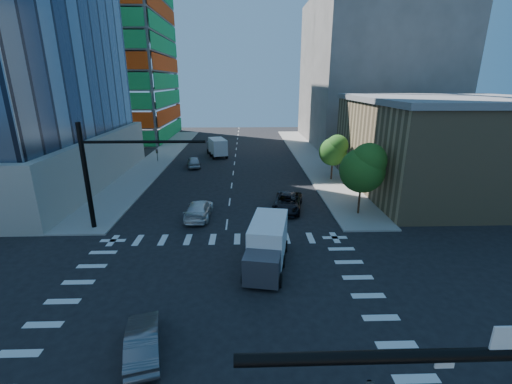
{
  "coord_description": "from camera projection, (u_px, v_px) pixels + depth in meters",
  "views": [
    {
      "loc": [
        1.74,
        -16.3,
        12.22
      ],
      "look_at": [
        2.5,
        8.0,
        4.33
      ],
      "focal_mm": 24.0,
      "sensor_mm": 36.0,
      "label": 1
    }
  ],
  "objects": [
    {
      "name": "ground",
      "position": [
        216.0,
        309.0,
        19.21
      ],
      "size": [
        160.0,
        160.0,
        0.0
      ],
      "primitive_type": "plane",
      "color": "black",
      "rests_on": "ground"
    },
    {
      "name": "road_markings",
      "position": [
        216.0,
        309.0,
        19.21
      ],
      "size": [
        20.0,
        20.0,
        0.01
      ],
      "primitive_type": "cube",
      "color": "silver",
      "rests_on": "ground"
    },
    {
      "name": "sidewalk_ne",
      "position": [
        309.0,
        157.0,
        57.59
      ],
      "size": [
        5.0,
        60.0,
        0.15
      ],
      "primitive_type": "cube",
      "color": "gray",
      "rests_on": "ground"
    },
    {
      "name": "sidewalk_nw",
      "position": [
        160.0,
        158.0,
        56.85
      ],
      "size": [
        5.0,
        60.0,
        0.15
      ],
      "primitive_type": "cube",
      "color": "gray",
      "rests_on": "ground"
    },
    {
      "name": "construction_building",
      "position": [
        101.0,
        17.0,
        69.68
      ],
      "size": [
        25.16,
        34.5,
        70.6
      ],
      "color": "slate",
      "rests_on": "ground"
    },
    {
      "name": "commercial_building",
      "position": [
        448.0,
        144.0,
        39.23
      ],
      "size": [
        20.5,
        22.5,
        10.6
      ],
      "color": "#917A54",
      "rests_on": "ground"
    },
    {
      "name": "bg_building_ne",
      "position": [
        372.0,
        72.0,
        67.98
      ],
      "size": [
        24.0,
        30.0,
        28.0
      ],
      "primitive_type": "cube",
      "color": "#64605A",
      "rests_on": "ground"
    },
    {
      "name": "signal_mast_nw",
      "position": [
        103.0,
        167.0,
        28.15
      ],
      "size": [
        10.2,
        0.4,
        9.0
      ],
      "color": "black",
      "rests_on": "sidewalk_nw"
    },
    {
      "name": "tree_south",
      "position": [
        364.0,
        167.0,
        31.36
      ],
      "size": [
        4.16,
        4.16,
        6.82
      ],
      "color": "#382316",
      "rests_on": "sidewalk_ne"
    },
    {
      "name": "tree_north",
      "position": [
        334.0,
        150.0,
        42.99
      ],
      "size": [
        3.54,
        3.52,
        5.78
      ],
      "color": "#382316",
      "rests_on": "sidewalk_ne"
    },
    {
      "name": "car_nb_far",
      "position": [
        288.0,
        202.0,
        33.87
      ],
      "size": [
        3.78,
        6.15,
        1.59
      ],
      "primitive_type": "imported",
      "rotation": [
        0.0,
        0.0,
        -0.21
      ],
      "color": "black",
      "rests_on": "ground"
    },
    {
      "name": "car_sb_near",
      "position": [
        199.0,
        209.0,
        32.02
      ],
      "size": [
        2.38,
        5.5,
        1.58
      ],
      "primitive_type": "imported",
      "rotation": [
        0.0,
        0.0,
        3.11
      ],
      "color": "silver",
      "rests_on": "ground"
    },
    {
      "name": "car_sb_mid",
      "position": [
        194.0,
        162.0,
        50.85
      ],
      "size": [
        2.76,
        4.89,
        1.57
      ],
      "primitive_type": "imported",
      "rotation": [
        0.0,
        0.0,
        3.35
      ],
      "color": "#A8ABB0",
      "rests_on": "ground"
    },
    {
      "name": "car_sb_cross",
      "position": [
        143.0,
        341.0,
        15.92
      ],
      "size": [
        2.48,
        4.46,
        1.39
      ],
      "primitive_type": "imported",
      "rotation": [
        0.0,
        0.0,
        3.39
      ],
      "color": "#535459",
      "rests_on": "ground"
    },
    {
      "name": "box_truck_near",
      "position": [
        267.0,
        249.0,
        23.17
      ],
      "size": [
        3.57,
        6.25,
        3.09
      ],
      "rotation": [
        0.0,
        0.0,
        -0.19
      ],
      "color": "black",
      "rests_on": "ground"
    },
    {
      "name": "box_truck_far",
      "position": [
        217.0,
        148.0,
        58.26
      ],
      "size": [
        4.06,
        6.34,
        3.08
      ],
      "rotation": [
        0.0,
        0.0,
        3.43
      ],
      "color": "black",
      "rests_on": "ground"
    }
  ]
}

